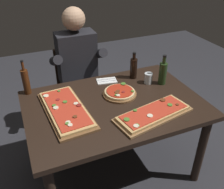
# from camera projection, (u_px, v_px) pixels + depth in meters

# --- Properties ---
(ground_plane) EXTENTS (6.40, 6.40, 0.00)m
(ground_plane) POSITION_uv_depth(u_px,v_px,m) (114.00, 167.00, 2.39)
(ground_plane) COLOR #2D2D33
(dining_table) EXTENTS (1.40, 0.96, 0.74)m
(dining_table) POSITION_uv_depth(u_px,v_px,m) (114.00, 113.00, 2.05)
(dining_table) COLOR black
(dining_table) RESTS_ON ground_plane
(pizza_rectangular_front) EXTENTS (0.63, 0.34, 0.05)m
(pizza_rectangular_front) POSITION_uv_depth(u_px,v_px,m) (153.00, 113.00, 1.85)
(pizza_rectangular_front) COLOR olive
(pizza_rectangular_front) RESTS_ON dining_table
(pizza_rectangular_left) EXTENTS (0.33, 0.66, 0.05)m
(pizza_rectangular_left) POSITION_uv_depth(u_px,v_px,m) (66.00, 109.00, 1.89)
(pizza_rectangular_left) COLOR brown
(pizza_rectangular_left) RESTS_ON dining_table
(pizza_round_far) EXTENTS (0.28, 0.28, 0.05)m
(pizza_round_far) POSITION_uv_depth(u_px,v_px,m) (120.00, 93.00, 2.09)
(pizza_round_far) COLOR brown
(pizza_round_far) RESTS_ON dining_table
(wine_bottle_dark) EXTENTS (0.06, 0.06, 0.30)m
(wine_bottle_dark) POSITION_uv_depth(u_px,v_px,m) (26.00, 81.00, 2.07)
(wine_bottle_dark) COLOR #47230F
(wine_bottle_dark) RESTS_ON dining_table
(oil_bottle_amber) EXTENTS (0.07, 0.07, 0.27)m
(oil_bottle_amber) POSITION_uv_depth(u_px,v_px,m) (163.00, 73.00, 2.21)
(oil_bottle_amber) COLOR #233819
(oil_bottle_amber) RESTS_ON dining_table
(vinegar_bottle_green) EXTENTS (0.06, 0.06, 0.25)m
(vinegar_bottle_green) POSITION_uv_depth(u_px,v_px,m) (134.00, 68.00, 2.31)
(vinegar_bottle_green) COLOR black
(vinegar_bottle_green) RESTS_ON dining_table
(tumbler_near_camera) EXTENTS (0.07, 0.07, 0.10)m
(tumbler_near_camera) POSITION_uv_depth(u_px,v_px,m) (148.00, 78.00, 2.25)
(tumbler_near_camera) COLOR silver
(tumbler_near_camera) RESTS_ON dining_table
(napkin_cutlery_set) EXTENTS (0.20, 0.14, 0.01)m
(napkin_cutlery_set) POSITION_uv_depth(u_px,v_px,m) (107.00, 81.00, 2.30)
(napkin_cutlery_set) COLOR white
(napkin_cutlery_set) RESTS_ON dining_table
(diner_chair) EXTENTS (0.44, 0.44, 0.87)m
(diner_chair) POSITION_uv_depth(u_px,v_px,m) (77.00, 84.00, 2.78)
(diner_chair) COLOR black
(diner_chair) RESTS_ON ground_plane
(seated_diner) EXTENTS (0.53, 0.41, 1.33)m
(seated_diner) POSITION_uv_depth(u_px,v_px,m) (78.00, 67.00, 2.55)
(seated_diner) COLOR #23232D
(seated_diner) RESTS_ON ground_plane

